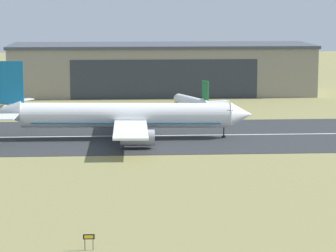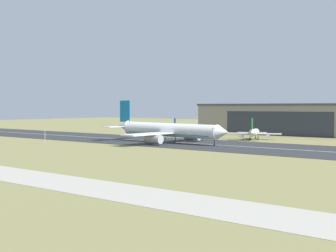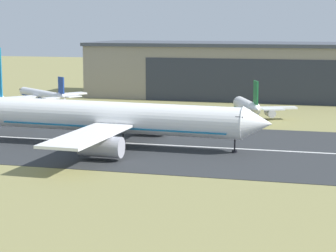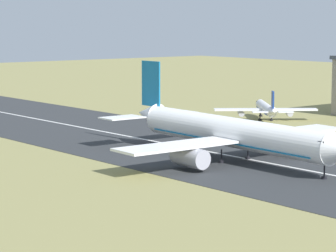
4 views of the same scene
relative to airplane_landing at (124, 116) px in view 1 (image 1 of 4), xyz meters
The scene contains 7 objects.
ground_plane 51.10m from the airplane_landing, 84.28° to the right, with size 630.37×630.37×0.00m, color olive.
runway_strip 7.44m from the airplane_landing, 30.24° to the left, with size 390.37×41.01×0.06m, color #2B2D30.
runway_centreline 7.42m from the airplane_landing, 30.24° to the left, with size 351.34×0.70×0.01m, color silver.
hangar_building 77.67m from the airplane_landing, 81.21° to the left, with size 88.43×26.78×14.69m.
airplane_landing is the anchor object (origin of this frame).
airplane_parked_centre 37.82m from the airplane_landing, 63.99° to the left, with size 20.51×19.47×8.81m.
runway_sign 71.82m from the airplane_landing, 93.79° to the right, with size 1.30×0.13×1.85m.
Camera 1 is at (-6.54, -53.11, 27.71)m, focal length 85.00 mm.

